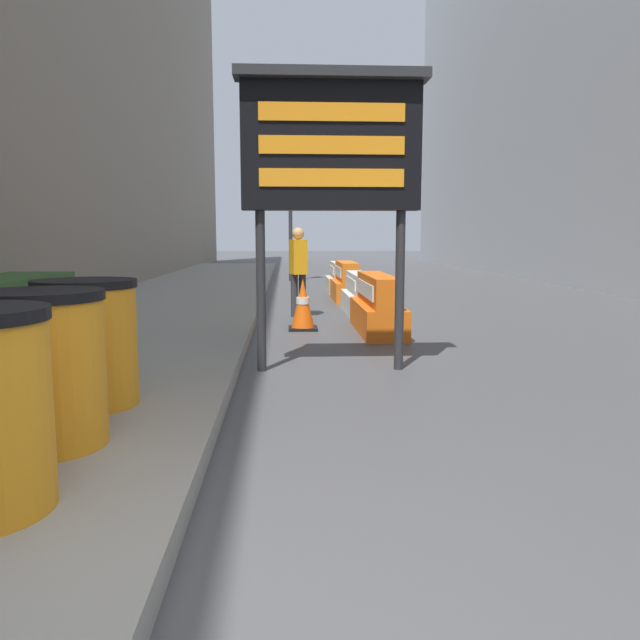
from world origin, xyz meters
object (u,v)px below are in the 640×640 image
object	(u,v)px
traffic_cone_near	(303,305)
jersey_barrier_orange_far	(377,307)
traffic_light_near_curb	(290,187)
pedestrian_worker	(298,264)
jersey_barrier_cream	(339,279)
message_board	(331,147)
jersey_barrier_orange_near	(347,283)
jersey_barrier_white	(359,296)
barrel_drum_back	(87,343)
barrel_drum_middle	(43,369)

from	to	relation	value
traffic_cone_near	jersey_barrier_orange_far	bearing A→B (deg)	-13.49
traffic_light_near_curb	pedestrian_worker	bearing A→B (deg)	-89.62
jersey_barrier_cream	pedestrian_worker	distance (m)	5.05
message_board	jersey_barrier_orange_near	world-z (taller)	message_board
jersey_barrier_orange_near	jersey_barrier_orange_far	bearing A→B (deg)	-90.00
jersey_barrier_orange_far	jersey_barrier_cream	xyz separation A→B (m)	(-0.00, 6.72, -0.04)
jersey_barrier_orange_far	jersey_barrier_white	distance (m)	2.32
jersey_barrier_white	traffic_cone_near	distance (m)	2.34
jersey_barrier_orange_near	pedestrian_worker	xyz separation A→B (m)	(-1.15, -2.88, 0.56)
jersey_barrier_orange_near	jersey_barrier_cream	size ratio (longest dim) A/B	1.06
barrel_drum_back	barrel_drum_middle	bearing A→B (deg)	-88.47
jersey_barrier_white	message_board	bearing A→B (deg)	-100.17
traffic_cone_near	pedestrian_worker	bearing A→B (deg)	91.33
barrel_drum_middle	message_board	bearing A→B (deg)	55.37
jersey_barrier_cream	traffic_light_near_curb	world-z (taller)	traffic_light_near_curb
jersey_barrier_cream	traffic_light_near_curb	xyz separation A→B (m)	(-1.21, 4.18, 2.65)
barrel_drum_middle	message_board	distance (m)	3.82
barrel_drum_middle	jersey_barrier_orange_near	xyz separation A→B (m)	(2.84, 10.22, -0.26)
traffic_light_near_curb	pedestrian_worker	size ratio (longest dim) A/B	2.61
jersey_barrier_orange_near	pedestrian_worker	size ratio (longest dim) A/B	1.15
barrel_drum_back	jersey_barrier_orange_near	world-z (taller)	barrel_drum_back
jersey_barrier_orange_far	jersey_barrier_orange_near	distance (m)	4.72
barrel_drum_back	jersey_barrier_orange_near	bearing A→B (deg)	72.87
jersey_barrier_white	jersey_barrier_cream	bearing A→B (deg)	90.00
barrel_drum_middle	traffic_light_near_curb	world-z (taller)	traffic_light_near_curb
jersey_barrier_orange_near	jersey_barrier_cream	world-z (taller)	jersey_barrier_orange_near
barrel_drum_middle	pedestrian_worker	bearing A→B (deg)	77.04
jersey_barrier_cream	pedestrian_worker	xyz separation A→B (m)	(-1.15, -4.88, 0.60)
barrel_drum_back	traffic_light_near_curb	bearing A→B (deg)	83.90
jersey_barrier_white	traffic_cone_near	world-z (taller)	traffic_cone_near
message_board	jersey_barrier_orange_far	distance (m)	3.44
jersey_barrier_orange_near	traffic_cone_near	distance (m)	4.59
jersey_barrier_white	jersey_barrier_cream	xyz separation A→B (m)	(-0.00, 4.40, 0.01)
barrel_drum_middle	barrel_drum_back	distance (m)	0.93
barrel_drum_middle	jersey_barrier_white	world-z (taller)	barrel_drum_middle
message_board	pedestrian_worker	bearing A→B (deg)	93.21
barrel_drum_middle	pedestrian_worker	size ratio (longest dim) A/B	0.60
jersey_barrier_orange_near	traffic_cone_near	bearing A→B (deg)	-104.05
message_board	jersey_barrier_white	world-z (taller)	message_board
message_board	traffic_light_near_curb	xyz separation A→B (m)	(-0.31, 13.58, 0.65)
traffic_light_near_curb	jersey_barrier_orange_far	bearing A→B (deg)	-83.66
barrel_drum_middle	traffic_cone_near	bearing A→B (deg)	73.34
traffic_light_near_curb	message_board	bearing A→B (deg)	-88.68
barrel_drum_middle	pedestrian_worker	distance (m)	7.54
message_board	pedestrian_worker	world-z (taller)	message_board
message_board	barrel_drum_middle	bearing A→B (deg)	-124.63
barrel_drum_back	jersey_barrier_orange_far	world-z (taller)	barrel_drum_back
traffic_cone_near	traffic_light_near_curb	xyz separation A→B (m)	(-0.10, 10.63, 2.60)
message_board	pedestrian_worker	xyz separation A→B (m)	(-0.25, 4.53, -1.40)
barrel_drum_middle	traffic_cone_near	world-z (taller)	barrel_drum_middle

